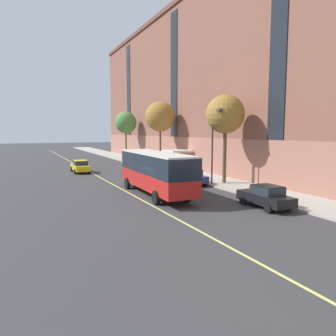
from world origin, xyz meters
The scene contains 14 objects.
ground_plane centered at (0.00, 0.00, 0.00)m, with size 260.00×260.00×0.00m, color #38383A.
sidewalk centered at (9.03, 3.00, 0.07)m, with size 4.71×160.00×0.15m, color #ADA89E.
apartment_facade centered at (17.36, 0.00, 11.80)m, with size 15.20×110.00×23.64m.
city_bus centered at (0.39, 1.73, 2.03)m, with size 2.98×11.04×3.49m.
parked_car_black_1 centered at (5.46, -5.56, 0.78)m, with size 2.00×4.32×1.56m.
parked_car_white_2 centered at (5.43, 22.23, 0.78)m, with size 2.02×4.81×1.56m.
parked_car_red_3 centered at (5.51, 11.23, 0.78)m, with size 2.07×4.39×1.56m.
parked_car_navy_4 centered at (5.55, 5.20, 0.78)m, with size 2.05×4.25×1.56m.
taxi_cab centered at (-2.48, 19.32, 0.78)m, with size 1.95×4.78×1.56m.
street_tree_mid_block centered at (8.71, 4.00, 6.78)m, with size 3.75×3.75×8.55m.
street_tree_far_uptown centered at (8.71, 19.63, 7.20)m, with size 4.19×4.19×9.16m.
street_tree_far_downtown centered at (8.71, 35.26, 6.74)m, with size 3.94×3.94×8.58m.
street_lamp centered at (7.27, 3.77, 4.50)m, with size 0.36×1.48×7.14m.
lane_centerline centered at (-1.31, 3.00, 0.00)m, with size 0.16×140.00×0.01m, color #E0D66B.
Camera 1 is at (-9.88, -22.58, 5.21)m, focal length 35.00 mm.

